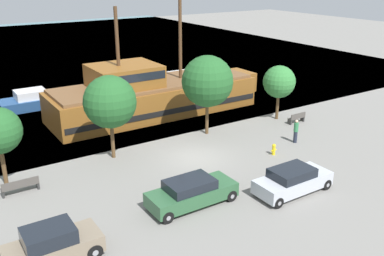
% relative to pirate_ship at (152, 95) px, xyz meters
% --- Properties ---
extents(ground_plane, '(160.00, 160.00, 0.00)m').
position_rel_pirate_ship_xyz_m(ground_plane, '(-1.98, -9.58, -1.66)').
color(ground_plane, gray).
extents(water_surface, '(80.00, 80.00, 0.00)m').
position_rel_pirate_ship_xyz_m(water_surface, '(-1.98, 34.42, -1.66)').
color(water_surface, slate).
rests_on(water_surface, ground).
extents(pirate_ship, '(18.81, 5.56, 10.08)m').
position_rel_pirate_ship_xyz_m(pirate_ship, '(0.00, 0.00, 0.00)').
color(pirate_ship, brown).
rests_on(pirate_ship, water_surface).
extents(moored_boat_dockside, '(6.32, 2.51, 1.62)m').
position_rel_pirate_ship_xyz_m(moored_boat_dockside, '(-7.91, 7.20, -1.04)').
color(moored_boat_dockside, navy).
rests_on(moored_boat_dockside, water_surface).
extents(moored_boat_outer, '(6.48, 2.44, 1.58)m').
position_rel_pirate_ship_xyz_m(moored_boat_outer, '(7.02, 6.25, -1.07)').
color(moored_boat_outer, silver).
rests_on(moored_boat_outer, water_surface).
extents(parked_car_curb_front, '(3.95, 1.79, 1.64)m').
position_rel_pirate_ship_xyz_m(parked_car_curb_front, '(-12.79, -15.28, -0.86)').
color(parked_car_curb_front, '#7F705B').
rests_on(parked_car_curb_front, ground_plane).
extents(parked_car_curb_mid, '(4.50, 1.85, 1.47)m').
position_rel_pirate_ship_xyz_m(parked_car_curb_mid, '(-0.05, -16.41, -0.93)').
color(parked_car_curb_mid, '#B7BCC6').
rests_on(parked_car_curb_mid, ground_plane).
extents(parked_car_curb_rear, '(4.76, 1.88, 1.46)m').
position_rel_pirate_ship_xyz_m(parked_car_curb_rear, '(-5.42, -14.53, -0.93)').
color(parked_car_curb_rear, '#2D5B38').
rests_on(parked_car_curb_rear, ground_plane).
extents(fire_hydrant, '(0.42, 0.25, 0.76)m').
position_rel_pirate_ship_xyz_m(fire_hydrant, '(2.65, -12.07, -1.25)').
color(fire_hydrant, yellow).
rests_on(fire_hydrant, ground_plane).
extents(bench_promenade_east, '(1.55, 0.45, 0.85)m').
position_rel_pirate_ship_xyz_m(bench_promenade_east, '(8.52, -8.45, -1.23)').
color(bench_promenade_east, '#4C4742').
rests_on(bench_promenade_east, ground_plane).
extents(bench_promenade_west, '(1.97, 0.45, 0.85)m').
position_rel_pirate_ship_xyz_m(bench_promenade_west, '(-12.62, -8.42, -1.21)').
color(bench_promenade_west, '#4C4742').
rests_on(bench_promenade_west, ground_plane).
extents(pedestrian_walking_near, '(0.32, 0.32, 1.71)m').
position_rel_pirate_ship_xyz_m(pedestrian_walking_near, '(5.42, -11.31, -0.79)').
color(pedestrian_walking_near, '#232838').
rests_on(pedestrian_walking_near, ground_plane).
extents(tree_row_mideast, '(3.35, 3.35, 5.46)m').
position_rel_pirate_ship_xyz_m(tree_row_mideast, '(-6.44, -6.70, 2.12)').
color(tree_row_mideast, brown).
rests_on(tree_row_mideast, ground_plane).
extents(tree_row_midwest, '(3.73, 3.73, 5.88)m').
position_rel_pirate_ship_xyz_m(tree_row_midwest, '(1.16, -6.45, 2.35)').
color(tree_row_midwest, brown).
rests_on(tree_row_midwest, ground_plane).
extents(tree_row_west, '(2.59, 2.59, 4.42)m').
position_rel_pirate_ship_xyz_m(tree_row_west, '(7.91, -6.80, 1.46)').
color(tree_row_west, brown).
rests_on(tree_row_west, ground_plane).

